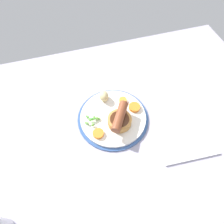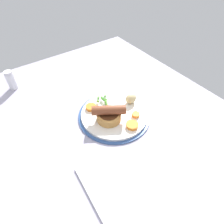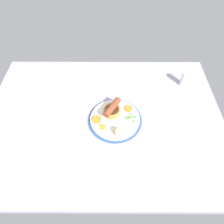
% 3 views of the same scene
% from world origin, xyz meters
% --- Properties ---
extents(dining_table, '(1.10, 0.80, 0.03)m').
position_xyz_m(dining_table, '(0.00, 0.00, 0.01)').
color(dining_table, '#9E99AD').
rests_on(dining_table, ground).
extents(dinner_plate, '(0.24, 0.24, 0.01)m').
position_xyz_m(dinner_plate, '(-0.05, 0.02, 0.04)').
color(dinner_plate, '#2D4C84').
rests_on(dinner_plate, dining_table).
extents(sausage_pudding, '(0.08, 0.11, 0.06)m').
position_xyz_m(sausage_pudding, '(-0.04, -0.01, 0.07)').
color(sausage_pudding, '#BC8442').
rests_on(sausage_pudding, dinner_plate).
extents(pea_pile, '(0.05, 0.04, 0.02)m').
position_xyz_m(pea_pile, '(-0.12, 0.02, 0.05)').
color(pea_pile, '#67A33F').
rests_on(pea_pile, dinner_plate).
extents(potato_chunk_0, '(0.03, 0.04, 0.03)m').
position_xyz_m(potato_chunk_0, '(-0.06, 0.10, 0.06)').
color(potato_chunk_0, '#CCB77F').
rests_on(potato_chunk_0, dinner_plate).
extents(carrot_slice_0, '(0.04, 0.04, 0.01)m').
position_xyz_m(carrot_slice_0, '(-0.00, 0.07, 0.05)').
color(carrot_slice_0, orange).
rests_on(carrot_slice_0, dinner_plate).
extents(carrot_slice_1, '(0.04, 0.04, 0.01)m').
position_xyz_m(carrot_slice_1, '(0.03, 0.03, 0.05)').
color(carrot_slice_1, orange).
rests_on(carrot_slice_1, dinner_plate).
extents(carrot_slice_4, '(0.05, 0.05, 0.01)m').
position_xyz_m(carrot_slice_4, '(-0.12, -0.03, 0.05)').
color(carrot_slice_4, orange).
rests_on(carrot_slice_4, dinner_plate).
extents(fork, '(0.18, 0.03, 0.01)m').
position_xyz_m(fork, '(0.14, -0.19, 0.03)').
color(fork, silver).
rests_on(fork, dining_table).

